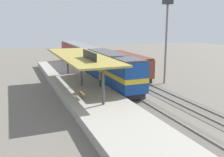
# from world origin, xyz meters

# --- Properties ---
(ground_plane) EXTENTS (120.00, 120.00, 0.00)m
(ground_plane) POSITION_xyz_m (2.00, 0.00, 0.00)
(ground_plane) COLOR #666056
(track_near) EXTENTS (3.20, 110.00, 0.16)m
(track_near) POSITION_xyz_m (0.00, 0.00, 0.03)
(track_near) COLOR #565249
(track_near) RESTS_ON ground
(track_far) EXTENTS (3.20, 110.00, 0.16)m
(track_far) POSITION_xyz_m (4.60, 0.00, 0.03)
(track_far) COLOR #565249
(track_far) RESTS_ON ground
(platform) EXTENTS (6.00, 44.00, 0.90)m
(platform) POSITION_xyz_m (-4.60, 0.00, 0.45)
(platform) COLOR #9E998E
(platform) RESTS_ON ground
(station_canopy) EXTENTS (5.20, 18.00, 4.70)m
(station_canopy) POSITION_xyz_m (-4.60, -0.09, 4.53)
(station_canopy) COLOR #47474C
(station_canopy) RESTS_ON platform
(platform_bench) EXTENTS (0.44, 1.70, 0.50)m
(platform_bench) POSITION_xyz_m (-6.00, -5.02, 1.34)
(platform_bench) COLOR #333338
(platform_bench) RESTS_ON platform
(locomotive) EXTENTS (2.93, 14.43, 4.44)m
(locomotive) POSITION_xyz_m (0.00, 1.07, 2.41)
(locomotive) COLOR #28282D
(locomotive) RESTS_ON track_near
(passenger_carriage_single) EXTENTS (2.90, 20.00, 4.24)m
(passenger_carriage_single) POSITION_xyz_m (0.00, 19.07, 2.31)
(passenger_carriage_single) COLOR #28282D
(passenger_carriage_single) RESTS_ON track_near
(freight_car) EXTENTS (2.80, 12.00, 3.54)m
(freight_car) POSITION_xyz_m (4.60, 6.27, 1.97)
(freight_car) COLOR #28282D
(freight_car) RESTS_ON track_far
(light_mast) EXTENTS (1.10, 1.10, 11.70)m
(light_mast) POSITION_xyz_m (7.80, 0.58, 8.40)
(light_mast) COLOR slate
(light_mast) RESTS_ON ground
(person_waiting) EXTENTS (0.34, 0.34, 1.71)m
(person_waiting) POSITION_xyz_m (-2.55, -1.13, 1.85)
(person_waiting) COLOR #23603D
(person_waiting) RESTS_ON platform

